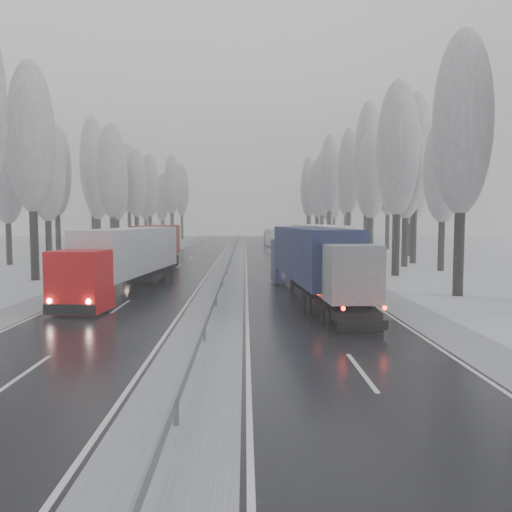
{
  "coord_description": "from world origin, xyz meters",
  "views": [
    {
      "loc": [
        1.6,
        -15.29,
        4.8
      ],
      "look_at": [
        2.38,
        20.26,
        2.2
      ],
      "focal_mm": 35.0,
      "sensor_mm": 36.0,
      "label": 1
    }
  ],
  "objects_px": {
    "box_truck_distant": "(274,238)",
    "truck_red_white": "(126,256)",
    "truck_red_red": "(156,245)",
    "truck_cream_box": "(317,244)",
    "truck_blue_box": "(308,257)",
    "truck_grey_tarp": "(324,267)"
  },
  "relations": [
    {
      "from": "truck_red_white",
      "to": "truck_red_red",
      "type": "height_order",
      "value": "truck_red_red"
    },
    {
      "from": "truck_grey_tarp",
      "to": "truck_red_white",
      "type": "bearing_deg",
      "value": 156.87
    },
    {
      "from": "truck_blue_box",
      "to": "truck_cream_box",
      "type": "relative_size",
      "value": 1.0
    },
    {
      "from": "truck_cream_box",
      "to": "box_truck_distant",
      "type": "distance_m",
      "value": 44.01
    },
    {
      "from": "truck_blue_box",
      "to": "truck_grey_tarp",
      "type": "bearing_deg",
      "value": -83.64
    },
    {
      "from": "box_truck_distant",
      "to": "truck_red_white",
      "type": "xyz_separation_m",
      "value": [
        -12.81,
        -57.59,
        0.89
      ]
    },
    {
      "from": "truck_grey_tarp",
      "to": "box_truck_distant",
      "type": "xyz_separation_m",
      "value": [
        0.79,
        61.98,
        -0.58
      ]
    },
    {
      "from": "truck_red_white",
      "to": "truck_red_red",
      "type": "relative_size",
      "value": 1.0
    },
    {
      "from": "box_truck_distant",
      "to": "truck_red_red",
      "type": "distance_m",
      "value": 46.04
    },
    {
      "from": "truck_blue_box",
      "to": "truck_red_red",
      "type": "bearing_deg",
      "value": 124.84
    },
    {
      "from": "truck_red_red",
      "to": "truck_cream_box",
      "type": "bearing_deg",
      "value": -0.95
    },
    {
      "from": "truck_grey_tarp",
      "to": "box_truck_distant",
      "type": "bearing_deg",
      "value": 86.21
    },
    {
      "from": "truck_blue_box",
      "to": "truck_red_white",
      "type": "xyz_separation_m",
      "value": [
        -11.48,
        1.4,
        -0.05
      ]
    },
    {
      "from": "truck_cream_box",
      "to": "truck_red_red",
      "type": "relative_size",
      "value": 1.02
    },
    {
      "from": "truck_blue_box",
      "to": "truck_cream_box",
      "type": "bearing_deg",
      "value": 75.72
    },
    {
      "from": "truck_grey_tarp",
      "to": "box_truck_distant",
      "type": "distance_m",
      "value": 61.99
    },
    {
      "from": "truck_blue_box",
      "to": "truck_red_white",
      "type": "bearing_deg",
      "value": 169.13
    },
    {
      "from": "truck_cream_box",
      "to": "truck_red_white",
      "type": "distance_m",
      "value": 19.69
    },
    {
      "from": "truck_red_red",
      "to": "truck_red_white",
      "type": "bearing_deg",
      "value": -89.16
    },
    {
      "from": "truck_grey_tarp",
      "to": "truck_red_red",
      "type": "distance_m",
      "value": 21.87
    },
    {
      "from": "truck_red_white",
      "to": "truck_red_red",
      "type": "xyz_separation_m",
      "value": [
        -0.51,
        13.53,
        0.02
      ]
    },
    {
      "from": "truck_blue_box",
      "to": "truck_red_white",
      "type": "distance_m",
      "value": 11.57
    }
  ]
}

